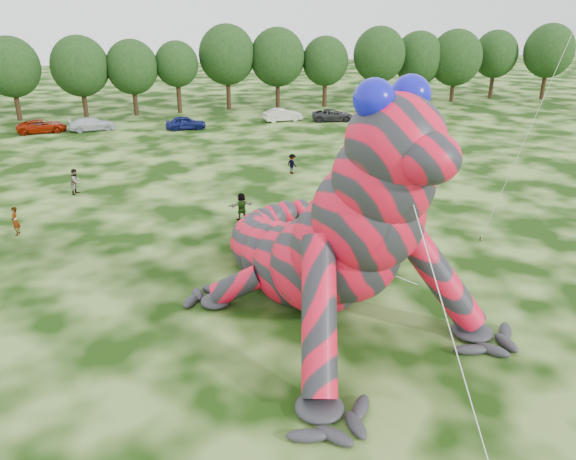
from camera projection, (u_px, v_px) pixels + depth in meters
The scene contains 25 objects.
ground at pixel (227, 428), 18.46m from camera, with size 240.00×240.00×0.00m, color #16330A.
inflatable_gecko at pixel (299, 190), 24.39m from camera, with size 18.19×21.60×10.80m, color red, non-canonical shape.
tree_6 at pixel (13, 79), 64.27m from camera, with size 6.52×5.86×9.49m, color black, non-canonical shape.
tree_7 at pixel (81, 77), 65.90m from camera, with size 6.68×6.01×9.48m, color black, non-canonical shape.
tree_8 at pixel (133, 78), 67.35m from camera, with size 6.14×5.53×8.94m, color black, non-canonical shape.
tree_9 at pixel (178, 77), 68.80m from camera, with size 5.27×4.74×8.68m, color black, non-canonical shape.
tree_10 at pixel (227, 67), 70.86m from camera, with size 7.09×6.38×10.50m, color black, non-canonical shape.
tree_11 at pixel (278, 68), 71.89m from camera, with size 7.01×6.31×10.07m, color black, non-canonical shape.
tree_12 at pixel (325, 72), 72.96m from camera, with size 5.99×5.39×8.97m, color black, non-canonical shape.
tree_13 at pixel (379, 66), 73.63m from camera, with size 6.83×6.15×10.13m, color black, non-canonical shape.
tree_14 at pixel (418, 67), 76.50m from camera, with size 6.82×6.14×9.40m, color black, non-canonical shape.
tree_15 at pixel (455, 66), 76.61m from camera, with size 7.17×6.45×9.63m, color black, non-canonical shape.
tree_16 at pixel (494, 64), 79.53m from camera, with size 6.26×5.63×9.37m, color black, non-canonical shape.
tree_17 at pixel (547, 62), 78.23m from camera, with size 6.98×6.28×10.30m, color black, non-canonical shape.
car_2 at pixel (42, 126), 59.63m from camera, with size 2.32×5.03×1.40m, color maroon.
car_3 at pixel (92, 124), 60.58m from camera, with size 1.98×4.86×1.41m, color silver.
car_4 at pixel (186, 123), 61.05m from camera, with size 1.75×4.35×1.48m, color #101653.
car_5 at pixel (283, 115), 65.24m from camera, with size 1.57×4.50×1.48m, color beige.
car_6 at pixel (333, 115), 65.40m from camera, with size 2.26×4.90×1.36m, color #262628.
car_7 at pixel (402, 110), 67.99m from camera, with size 1.99×4.90×1.42m, color silver.
spectator_5 at pixel (242, 206), 35.73m from camera, with size 1.66×0.53×1.79m, color gray.
spectator_1 at pixel (76, 181), 40.56m from camera, with size 0.91×0.71×1.87m, color gray.
spectator_2 at pixel (292, 164), 45.36m from camera, with size 1.05×0.61×1.63m, color gray.
spectator_3 at pixel (375, 148), 49.85m from camera, with size 1.04×0.43×1.77m, color gray.
spectator_0 at pixel (15, 221), 33.43m from camera, with size 0.64×0.42×1.75m, color gray.
Camera 1 is at (-1.25, -14.69, 13.05)m, focal length 35.00 mm.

